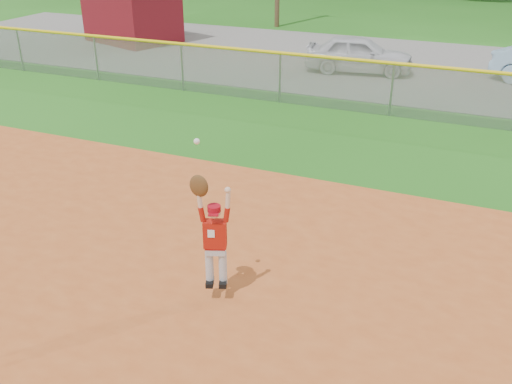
% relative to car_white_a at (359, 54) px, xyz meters
% --- Properties ---
extents(ground, '(120.00, 120.00, 0.00)m').
position_rel_car_white_a_xyz_m(ground, '(1.99, -14.46, -0.67)').
color(ground, '#206016').
rests_on(ground, ground).
extents(parking_strip, '(44.00, 10.00, 0.03)m').
position_rel_car_white_a_xyz_m(parking_strip, '(1.99, 1.54, -0.66)').
color(parking_strip, '#65635E').
rests_on(parking_strip, ground).
extents(car_white_a, '(3.96, 2.08, 1.29)m').
position_rel_car_white_a_xyz_m(car_white_a, '(0.00, 0.00, 0.00)').
color(car_white_a, silver).
rests_on(car_white_a, parking_strip).
extents(utility_shed, '(4.89, 4.31, 3.08)m').
position_rel_car_white_a_xyz_m(utility_shed, '(-10.56, 1.57, 0.90)').
color(utility_shed, maroon).
rests_on(utility_shed, ground).
extents(outfield_fence, '(40.06, 0.10, 1.55)m').
position_rel_car_white_a_xyz_m(outfield_fence, '(1.99, -4.46, 0.21)').
color(outfield_fence, gray).
rests_on(outfield_fence, ground).
extents(ballplayer, '(0.57, 0.32, 2.28)m').
position_rel_car_white_a_xyz_m(ballplayer, '(1.24, -14.05, 0.47)').
color(ballplayer, silver).
rests_on(ballplayer, ground).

